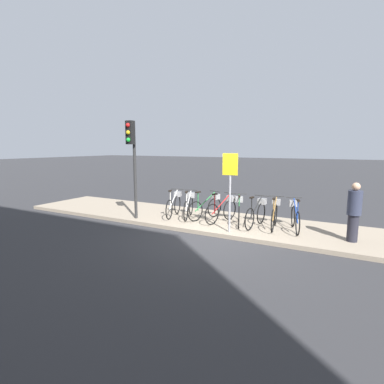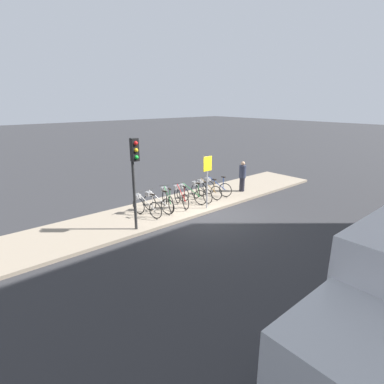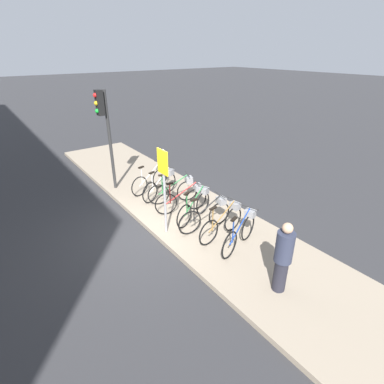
{
  "view_description": "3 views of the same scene",
  "coord_description": "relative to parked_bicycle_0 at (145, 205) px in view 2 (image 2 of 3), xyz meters",
  "views": [
    {
      "loc": [
        3.38,
        -7.5,
        2.54
      ],
      "look_at": [
        -0.89,
        0.38,
        1.18
      ],
      "focal_mm": 28.0,
      "sensor_mm": 36.0,
      "label": 1
    },
    {
      "loc": [
        -7.92,
        -8.45,
        4.51
      ],
      "look_at": [
        -0.5,
        0.25,
        1.02
      ],
      "focal_mm": 28.0,
      "sensor_mm": 36.0,
      "label": 2
    },
    {
      "loc": [
        6.13,
        -3.09,
        4.45
      ],
      "look_at": [
        0.64,
        0.94,
        1.19
      ],
      "focal_mm": 28.0,
      "sensor_mm": 36.0,
      "label": 3
    }
  ],
  "objects": [
    {
      "name": "parked_bicycle_5",
      "position": [
        2.95,
        0.01,
        0.0
      ],
      "size": [
        0.46,
        1.58,
        0.97
      ],
      "color": "black",
      "rests_on": "sidewalk"
    },
    {
      "name": "parked_bicycle_0",
      "position": [
        0.0,
        0.0,
        0.0
      ],
      "size": [
        0.54,
        1.55,
        0.97
      ],
      "color": "black",
      "rests_on": "sidewalk"
    },
    {
      "name": "ground_plane",
      "position": [
        2.08,
        -1.27,
        -0.55
      ],
      "size": [
        120.0,
        120.0,
        0.0
      ],
      "primitive_type": "plane",
      "color": "#2D2D30"
    },
    {
      "name": "parked_bicycle_1",
      "position": [
        0.57,
        0.03,
        0.0
      ],
      "size": [
        0.63,
        1.52,
        0.97
      ],
      "color": "black",
      "rests_on": "sidewalk"
    },
    {
      "name": "pedestrian",
      "position": [
        5.54,
        -0.28,
        0.36
      ],
      "size": [
        0.34,
        0.34,
        1.53
      ],
      "color": "#23232D",
      "rests_on": "sidewalk"
    },
    {
      "name": "traffic_light",
      "position": [
        -0.96,
        -1.04,
        1.91
      ],
      "size": [
        0.24,
        0.4,
        3.24
      ],
      "color": "#2D2D2D",
      "rests_on": "sidewalk"
    },
    {
      "name": "parked_bicycle_2",
      "position": [
        1.2,
        0.17,
        0.0
      ],
      "size": [
        0.65,
        1.51,
        0.97
      ],
      "color": "black",
      "rests_on": "sidewalk"
    },
    {
      "name": "parked_bicycle_3",
      "position": [
        1.83,
        0.04,
        0.0
      ],
      "size": [
        0.57,
        1.54,
        0.97
      ],
      "color": "black",
      "rests_on": "sidewalk"
    },
    {
      "name": "sign_post",
      "position": [
        2.45,
        -0.98,
        1.09
      ],
      "size": [
        0.44,
        0.07,
        2.23
      ],
      "color": "#99999E",
      "rests_on": "sidewalk"
    },
    {
      "name": "sidewalk",
      "position": [
        2.08,
        0.13,
        -0.49
      ],
      "size": [
        16.2,
        2.82,
        0.12
      ],
      "color": "gray",
      "rests_on": "ground_plane"
    },
    {
      "name": "parked_bicycle_7",
      "position": [
        4.05,
        0.15,
        0.0
      ],
      "size": [
        0.62,
        1.52,
        0.97
      ],
      "color": "black",
      "rests_on": "sidewalk"
    },
    {
      "name": "parked_bicycle_6",
      "position": [
        3.47,
        0.11,
        0.0
      ],
      "size": [
        0.46,
        1.58,
        0.97
      ],
      "color": "black",
      "rests_on": "sidewalk"
    },
    {
      "name": "parked_bicycle_4",
      "position": [
        2.37,
        0.05,
        0.0
      ],
      "size": [
        0.65,
        1.51,
        0.97
      ],
      "color": "black",
      "rests_on": "sidewalk"
    }
  ]
}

